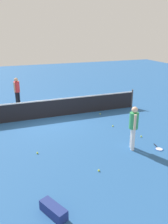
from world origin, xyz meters
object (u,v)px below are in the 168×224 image
(tennis_ball_baseline, at_px, (100,114))
(tennis_ball_stray_right, at_px, (37,153))
(equipment_bag, at_px, (53,209))
(player_near_side, at_px, (134,124))
(player_far_side, at_px, (17,89))
(tennis_racket_far_player, at_px, (7,105))
(tennis_ball_midcourt, at_px, (141,136))
(tennis_racket_near_player, at_px, (159,149))
(tennis_ball_near_player, at_px, (113,126))
(tennis_ball_stray_left, at_px, (99,171))

(tennis_ball_baseline, xyz_separation_m, tennis_ball_stray_right, (-3.93, -3.06, 0.00))
(tennis_ball_stray_right, distance_m, equipment_bag, 3.12)
(tennis_ball_baseline, bearing_deg, player_near_side, -96.23)
(tennis_ball_baseline, height_order, tennis_ball_stray_right, same)
(equipment_bag, bearing_deg, player_far_side, 89.55)
(tennis_racket_far_player, xyz_separation_m, tennis_ball_midcourt, (5.16, -6.80, 0.02))
(tennis_racket_near_player, xyz_separation_m, tennis_ball_midcourt, (-0.05, 1.13, 0.02))
(player_near_side, distance_m, tennis_racket_far_player, 8.70)
(tennis_ball_near_player, relative_size, tennis_ball_stray_right, 1.00)
(tennis_ball_midcourt, xyz_separation_m, tennis_ball_stray_left, (-2.73, -1.70, 0.00))
(tennis_racket_near_player, relative_size, tennis_ball_midcourt, 9.15)
(player_far_side, height_order, tennis_racket_near_player, player_far_side)
(tennis_racket_near_player, bearing_deg, tennis_ball_midcourt, 92.38)
(tennis_ball_near_player, xyz_separation_m, tennis_ball_baseline, (0.13, 1.76, 0.00))
(equipment_bag, bearing_deg, tennis_ball_near_player, 48.27)
(player_near_side, relative_size, equipment_bag, 2.02)
(tennis_ball_midcourt, bearing_deg, player_near_side, -141.30)
(tennis_ball_stray_left, xyz_separation_m, tennis_ball_stray_right, (-1.68, 1.84, 0.00))
(tennis_racket_near_player, bearing_deg, tennis_racket_far_player, 123.31)
(player_far_side, xyz_separation_m, tennis_ball_baseline, (4.00, -3.17, -0.98))
(player_near_side, xyz_separation_m, player_far_side, (-3.58, 7.11, 0.00))
(tennis_racket_near_player, height_order, tennis_ball_baseline, tennis_ball_baseline)
(tennis_ball_stray_left, xyz_separation_m, equipment_bag, (-1.82, -1.28, 0.11))
(player_near_side, height_order, equipment_bag, player_near_side)
(player_far_side, relative_size, equipment_bag, 2.02)
(player_far_side, xyz_separation_m, tennis_racket_far_player, (-0.68, 0.42, -1.00))
(tennis_racket_near_player, xyz_separation_m, equipment_bag, (-4.61, -1.85, 0.13))
(tennis_ball_near_player, xyz_separation_m, tennis_ball_stray_right, (-3.80, -1.31, 0.00))
(tennis_ball_near_player, relative_size, tennis_ball_baseline, 1.00)
(player_far_side, distance_m, equipment_bag, 9.40)
(player_near_side, bearing_deg, tennis_ball_stray_left, -152.07)
(tennis_racket_near_player, bearing_deg, tennis_ball_stray_right, 164.12)
(tennis_ball_baseline, bearing_deg, tennis_ball_near_player, -94.29)
(tennis_racket_near_player, distance_m, tennis_ball_baseline, 4.36)
(tennis_ball_near_player, bearing_deg, tennis_ball_stray_right, -161.02)
(tennis_racket_far_player, height_order, equipment_bag, equipment_bag)
(tennis_racket_far_player, xyz_separation_m, tennis_ball_baseline, (4.68, -3.59, 0.02))
(player_far_side, height_order, tennis_ball_baseline, player_far_side)
(tennis_ball_stray_right, bearing_deg, player_near_side, -13.98)
(tennis_ball_midcourt, relative_size, equipment_bag, 0.08)
(tennis_ball_stray_right, bearing_deg, tennis_ball_baseline, 37.94)
(tennis_ball_baseline, height_order, tennis_ball_stray_left, same)
(tennis_ball_near_player, xyz_separation_m, tennis_ball_stray_left, (-2.12, -3.14, 0.00))
(tennis_racket_far_player, height_order, tennis_ball_midcourt, tennis_ball_midcourt)
(tennis_racket_far_player, distance_m, tennis_ball_near_player, 7.02)
(tennis_racket_near_player, distance_m, tennis_ball_stray_right, 4.63)
(player_far_side, height_order, tennis_ball_near_player, player_far_side)
(player_far_side, relative_size, tennis_ball_stray_left, 25.76)
(tennis_ball_midcourt, height_order, tennis_ball_stray_left, same)
(tennis_racket_far_player, distance_m, tennis_ball_stray_right, 6.70)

